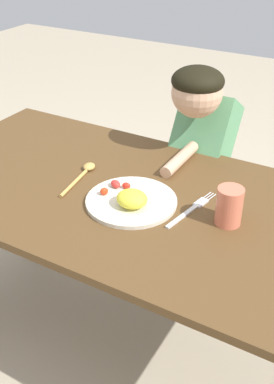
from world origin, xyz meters
TOP-DOWN VIEW (x-y plane):
  - ground_plane at (0.00, 0.00)m, footprint 8.00×8.00m
  - dining_table at (0.00, 0.00)m, footprint 1.47×0.75m
  - plate at (0.04, -0.05)m, footprint 0.27×0.27m
  - fork at (0.21, 0.01)m, footprint 0.06×0.23m
  - spoon at (-0.18, 0.02)m, footprint 0.05×0.21m
  - drinking_cup at (0.32, 0.00)m, footprint 0.07×0.07m
  - person at (0.06, 0.46)m, footprint 0.22×0.47m

SIDE VIEW (x-z plane):
  - ground_plane at x=0.00m, z-range 0.00..0.00m
  - person at x=0.06m, z-range 0.03..1.00m
  - dining_table at x=0.00m, z-range 0.24..0.90m
  - fork at x=0.21m, z-range 0.66..0.67m
  - spoon at x=-0.18m, z-range 0.66..0.68m
  - plate at x=0.04m, z-range 0.65..0.71m
  - drinking_cup at x=0.32m, z-range 0.66..0.77m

